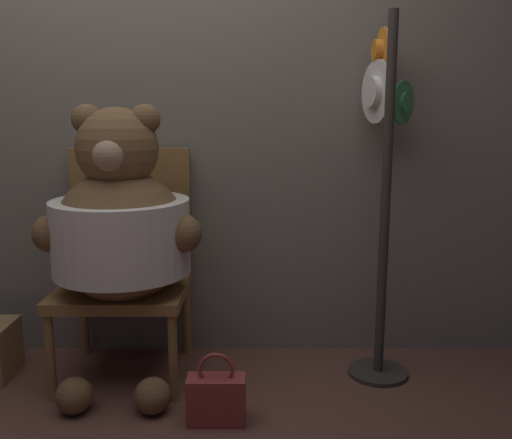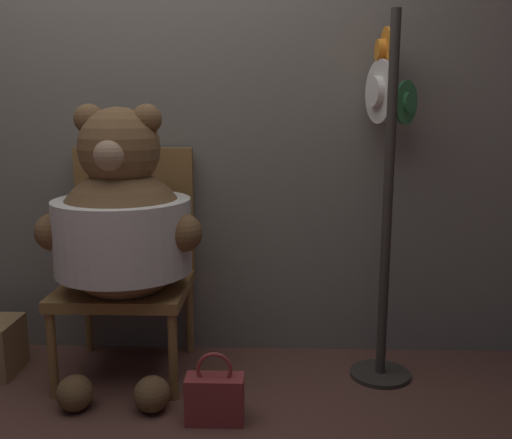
# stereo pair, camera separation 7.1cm
# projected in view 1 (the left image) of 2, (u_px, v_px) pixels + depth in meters

# --- Properties ---
(ground_plane) EXTENTS (14.00, 14.00, 0.00)m
(ground_plane) POSITION_uv_depth(u_px,v_px,m) (129.00, 419.00, 2.31)
(ground_plane) COLOR brown
(wall_back) EXTENTS (8.00, 0.10, 2.64)m
(wall_back) POSITION_uv_depth(u_px,v_px,m) (151.00, 91.00, 2.80)
(wall_back) COLOR slate
(wall_back) RESTS_ON ground_plane
(chair) EXTENTS (0.58, 0.55, 1.05)m
(chair) POSITION_uv_depth(u_px,v_px,m) (128.00, 260.00, 2.70)
(chair) COLOR olive
(chair) RESTS_ON ground_plane
(teddy_bear) EXTENTS (0.72, 0.64, 1.26)m
(teddy_bear) POSITION_uv_depth(u_px,v_px,m) (122.00, 227.00, 2.47)
(teddy_bear) COLOR brown
(teddy_bear) RESTS_ON ground_plane
(hat_display_rack) EXTENTS (0.29, 0.41, 1.65)m
(hat_display_rack) POSITION_uv_depth(u_px,v_px,m) (384.00, 174.00, 2.58)
(hat_display_rack) COLOR #332D28
(hat_display_rack) RESTS_ON ground_plane
(handbag_on_ground) EXTENTS (0.23, 0.11, 0.30)m
(handbag_on_ground) POSITION_uv_depth(u_px,v_px,m) (217.00, 398.00, 2.27)
(handbag_on_ground) COLOR maroon
(handbag_on_ground) RESTS_ON ground_plane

